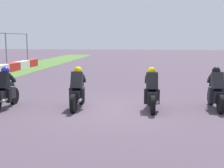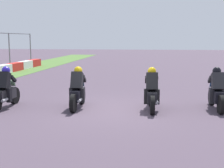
{
  "view_description": "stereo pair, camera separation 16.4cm",
  "coord_description": "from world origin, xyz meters",
  "px_view_note": "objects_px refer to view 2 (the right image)",
  "views": [
    {
      "loc": [
        -10.45,
        -1.24,
        2.5
      ],
      "look_at": [
        0.1,
        0.0,
        0.9
      ],
      "focal_mm": 48.39,
      "sensor_mm": 36.0,
      "label": 1
    },
    {
      "loc": [
        -10.43,
        -1.4,
        2.5
      ],
      "look_at": [
        0.1,
        0.0,
        0.9
      ],
      "focal_mm": 48.39,
      "sensor_mm": 36.0,
      "label": 2
    }
  ],
  "objects_px": {
    "rider_lane_a": "(217,92)",
    "rider_lane_b": "(152,92)",
    "rider_lane_d": "(5,91)",
    "rider_lane_c": "(78,91)"
  },
  "relations": [
    {
      "from": "rider_lane_a",
      "to": "rider_lane_b",
      "type": "xyz_separation_m",
      "value": [
        -0.38,
        2.28,
        0.0
      ]
    },
    {
      "from": "rider_lane_c",
      "to": "rider_lane_d",
      "type": "xyz_separation_m",
      "value": [
        -0.31,
        2.61,
        0.0
      ]
    },
    {
      "from": "rider_lane_a",
      "to": "rider_lane_d",
      "type": "bearing_deg",
      "value": 93.91
    },
    {
      "from": "rider_lane_a",
      "to": "rider_lane_b",
      "type": "bearing_deg",
      "value": 97.54
    },
    {
      "from": "rider_lane_a",
      "to": "rider_lane_c",
      "type": "xyz_separation_m",
      "value": [
        -0.45,
        4.93,
        0.0
      ]
    },
    {
      "from": "rider_lane_a",
      "to": "rider_lane_d",
      "type": "height_order",
      "value": "same"
    },
    {
      "from": "rider_lane_b",
      "to": "rider_lane_d",
      "type": "distance_m",
      "value": 5.28
    },
    {
      "from": "rider_lane_a",
      "to": "rider_lane_c",
      "type": "height_order",
      "value": "same"
    },
    {
      "from": "rider_lane_a",
      "to": "rider_lane_d",
      "type": "distance_m",
      "value": 7.59
    },
    {
      "from": "rider_lane_d",
      "to": "rider_lane_a",
      "type": "bearing_deg",
      "value": -83.45
    }
  ]
}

